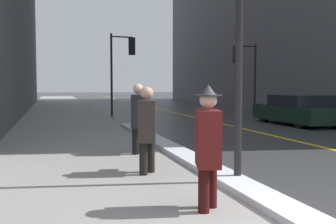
{
  "coord_description": "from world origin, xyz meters",
  "views": [
    {
      "loc": [
        -2.56,
        -3.88,
        1.59
      ],
      "look_at": [
        -0.4,
        4.0,
        1.05
      ],
      "focal_mm": 45.0,
      "sensor_mm": 36.0,
      "label": 1
    }
  ],
  "objects_px": {
    "traffic_light_far": "(244,63)",
    "parked_car_dark_green": "(299,110)",
    "lamp_post": "(239,11)",
    "pedestrian_in_fedora": "(208,142)",
    "pedestrian_with_shoulder_bag": "(147,126)",
    "traffic_light_near": "(124,57)",
    "pedestrian_trailing": "(138,115)"
  },
  "relations": [
    {
      "from": "traffic_light_far",
      "to": "pedestrian_with_shoulder_bag",
      "type": "xyz_separation_m",
      "value": [
        -8.07,
        -13.06,
        -1.83
      ]
    },
    {
      "from": "lamp_post",
      "to": "traffic_light_near",
      "type": "distance_m",
      "value": 15.24
    },
    {
      "from": "traffic_light_far",
      "to": "parked_car_dark_green",
      "type": "xyz_separation_m",
      "value": [
        -0.27,
        -5.63,
        -2.13
      ]
    },
    {
      "from": "traffic_light_far",
      "to": "pedestrian_in_fedora",
      "type": "xyz_separation_m",
      "value": [
        -7.8,
        -15.39,
        -1.82
      ]
    },
    {
      "from": "lamp_post",
      "to": "parked_car_dark_green",
      "type": "bearing_deg",
      "value": 52.32
    },
    {
      "from": "pedestrian_in_fedora",
      "to": "parked_car_dark_green",
      "type": "bearing_deg",
      "value": 156.84
    },
    {
      "from": "traffic_light_far",
      "to": "pedestrian_trailing",
      "type": "distance_m",
      "value": 13.51
    },
    {
      "from": "pedestrian_in_fedora",
      "to": "lamp_post",
      "type": "bearing_deg",
      "value": 156.95
    },
    {
      "from": "pedestrian_trailing",
      "to": "parked_car_dark_green",
      "type": "xyz_separation_m",
      "value": [
        7.52,
        5.27,
        -0.33
      ]
    },
    {
      "from": "pedestrian_with_shoulder_bag",
      "to": "parked_car_dark_green",
      "type": "distance_m",
      "value": 10.78
    },
    {
      "from": "lamp_post",
      "to": "parked_car_dark_green",
      "type": "relative_size",
      "value": 1.07
    },
    {
      "from": "traffic_light_far",
      "to": "lamp_post",
      "type": "bearing_deg",
      "value": 64.5
    },
    {
      "from": "traffic_light_near",
      "to": "pedestrian_in_fedora",
      "type": "xyz_separation_m",
      "value": [
        -1.67,
        -16.54,
        -2.13
      ]
    },
    {
      "from": "traffic_light_far",
      "to": "parked_car_dark_green",
      "type": "distance_m",
      "value": 6.03
    },
    {
      "from": "lamp_post",
      "to": "pedestrian_with_shoulder_bag",
      "type": "relative_size",
      "value": 2.93
    },
    {
      "from": "lamp_post",
      "to": "traffic_light_far",
      "type": "bearing_deg",
      "value": 64.24
    },
    {
      "from": "lamp_post",
      "to": "pedestrian_trailing",
      "type": "relative_size",
      "value": 2.83
    },
    {
      "from": "lamp_post",
      "to": "pedestrian_in_fedora",
      "type": "bearing_deg",
      "value": -127.55
    },
    {
      "from": "pedestrian_in_fedora",
      "to": "pedestrian_trailing",
      "type": "relative_size",
      "value": 0.99
    },
    {
      "from": "traffic_light_near",
      "to": "pedestrian_in_fedora",
      "type": "height_order",
      "value": "traffic_light_near"
    },
    {
      "from": "lamp_post",
      "to": "pedestrian_in_fedora",
      "type": "distance_m",
      "value": 2.51
    },
    {
      "from": "traffic_light_near",
      "to": "pedestrian_trailing",
      "type": "bearing_deg",
      "value": -107.33
    },
    {
      "from": "pedestrian_in_fedora",
      "to": "pedestrian_with_shoulder_bag",
      "type": "height_order",
      "value": "pedestrian_in_fedora"
    },
    {
      "from": "pedestrian_trailing",
      "to": "traffic_light_far",
      "type": "bearing_deg",
      "value": 158.95
    },
    {
      "from": "lamp_post",
      "to": "parked_car_dark_green",
      "type": "xyz_separation_m",
      "value": [
        6.52,
        8.44,
        -2.18
      ]
    },
    {
      "from": "traffic_light_near",
      "to": "pedestrian_in_fedora",
      "type": "bearing_deg",
      "value": -105.28
    },
    {
      "from": "traffic_light_near",
      "to": "pedestrian_in_fedora",
      "type": "relative_size",
      "value": 2.61
    },
    {
      "from": "traffic_light_far",
      "to": "parked_car_dark_green",
      "type": "height_order",
      "value": "traffic_light_far"
    },
    {
      "from": "traffic_light_far",
      "to": "pedestrian_with_shoulder_bag",
      "type": "distance_m",
      "value": 15.46
    },
    {
      "from": "pedestrian_in_fedora",
      "to": "traffic_light_far",
      "type": "bearing_deg",
      "value": 167.61
    },
    {
      "from": "traffic_light_near",
      "to": "pedestrian_with_shoulder_bag",
      "type": "height_order",
      "value": "traffic_light_near"
    },
    {
      "from": "parked_car_dark_green",
      "to": "lamp_post",
      "type": "bearing_deg",
      "value": 141.67
    }
  ]
}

